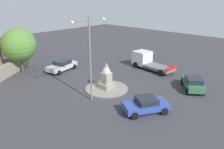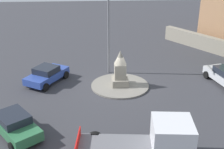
{
  "view_description": "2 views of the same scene",
  "coord_description": "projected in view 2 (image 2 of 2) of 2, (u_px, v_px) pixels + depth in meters",
  "views": [
    {
      "loc": [
        -15.31,
        -15.25,
        9.6
      ],
      "look_at": [
        0.79,
        -0.07,
        1.5
      ],
      "focal_mm": 34.88,
      "sensor_mm": 36.0,
      "label": 1
    },
    {
      "loc": [
        21.49,
        -2.11,
        10.44
      ],
      "look_at": [
        0.48,
        -0.68,
        1.26
      ],
      "focal_mm": 47.73,
      "sensor_mm": 36.0,
      "label": 2
    }
  ],
  "objects": [
    {
      "name": "stone_boundary_wall",
      "position": [
        216.0,
        46.0,
        31.01
      ],
      "size": [
        11.51,
        8.16,
        1.55
      ],
      "primitive_type": "cube",
      "rotation": [
        0.0,
        0.0,
        3.74
      ],
      "color": "gray",
      "rests_on": "ground"
    },
    {
      "name": "monument",
      "position": [
        120.0,
        70.0,
        23.39
      ],
      "size": [
        1.29,
        1.29,
        2.9
      ],
      "color": "gray",
      "rests_on": "traffic_island"
    },
    {
      "name": "truck_white_parked_right",
      "position": [
        154.0,
        141.0,
        15.43
      ],
      "size": [
        2.87,
        6.12,
        2.27
      ],
      "color": "silver",
      "rests_on": "ground"
    },
    {
      "name": "ground_plane",
      "position": [
        120.0,
        86.0,
        23.96
      ],
      "size": [
        80.0,
        80.0,
        0.0
      ],
      "primitive_type": "plane",
      "color": "#38383D"
    },
    {
      "name": "car_blue_waiting",
      "position": [
        47.0,
        74.0,
        24.36
      ],
      "size": [
        4.22,
        3.51,
        1.38
      ],
      "color": "#2D479E",
      "rests_on": "ground"
    },
    {
      "name": "traffic_island",
      "position": [
        120.0,
        85.0,
        23.93
      ],
      "size": [
        4.63,
        4.63,
        0.13
      ],
      "primitive_type": "cylinder",
      "color": "gray",
      "rests_on": "ground"
    },
    {
      "name": "streetlamp",
      "position": [
        108.0,
        18.0,
        24.54
      ],
      "size": [
        3.78,
        0.28,
        7.99
      ],
      "color": "slate",
      "rests_on": "ground"
    },
    {
      "name": "car_green_near_island",
      "position": [
        15.0,
        125.0,
        17.47
      ],
      "size": [
        4.07,
        3.65,
        1.42
      ],
      "color": "#2D6B42",
      "rests_on": "ground"
    }
  ]
}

